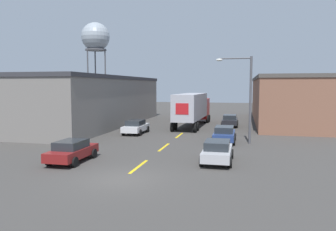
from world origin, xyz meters
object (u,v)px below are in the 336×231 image
Objects in this scene: street_lamp at (246,92)px; water_tower at (96,38)px; parked_car_left_far at (136,127)px; parked_car_right_mid at (224,134)px; parked_car_right_far at (230,120)px; parked_car_left_near at (72,151)px; parked_car_right_near at (217,151)px; semi_truck at (193,107)px.

water_tower is at bearing 130.16° from street_lamp.
parked_car_right_mid is (9.10, -3.18, 0.00)m from parked_car_left_far.
water_tower is at bearing 139.52° from parked_car_right_far.
street_lamp is (10.83, 9.41, 3.60)m from parked_car_left_near.
parked_car_left_far is at bearing 130.33° from parked_car_right_near.
parked_car_left_near is (0.00, -12.72, 0.00)m from parked_car_left_far.
parked_car_right_near is at bearing -90.00° from parked_car_right_far.
water_tower reaches higher than parked_car_right_mid.
parked_car_left_near is 14.79m from street_lamp.
parked_car_left_near is 1.00× the size of parked_car_right_mid.
semi_truck is 18.61m from parked_car_right_near.
parked_car_right_near is 0.57× the size of street_lamp.
parked_car_left_near and parked_car_right_mid have the same top height.
semi_truck reaches higher than parked_car_left_far.
parked_car_right_far is at bearing 90.00° from parked_car_right_near.
semi_truck is 0.68× the size of water_tower.
parked_car_left_near is at bearing -90.00° from parked_car_left_far.
parked_car_left_near and parked_car_right_far have the same top height.
water_tower is (-29.03, 36.31, 14.20)m from parked_car_right_mid.
parked_car_right_mid is at bearing 46.34° from parked_car_left_near.
street_lamp is (10.83, -3.32, 3.60)m from parked_car_left_far.
water_tower is at bearing 123.50° from parked_car_right_near.
semi_truck is 2.94× the size of parked_car_right_far.
water_tower is at bearing 121.02° from parked_car_left_far.
semi_truck is 1.67× the size of street_lamp.
parked_car_right_far is at bearing 42.54° from parked_car_left_far.
parked_car_left_far is 12.36m from parked_car_right_far.
parked_car_left_far and parked_car_right_far have the same top height.
street_lamp reaches higher than parked_car_left_far.
semi_truck is 2.94× the size of parked_car_right_mid.
parked_car_right_mid is at bearing -90.00° from parked_car_right_far.
parked_car_right_near and parked_car_right_mid have the same top height.
parked_car_left_far and parked_car_right_mid have the same top height.
water_tower is at bearing 135.60° from semi_truck.
parked_car_right_near is at bearing -90.00° from parked_car_right_mid.
parked_car_left_far is 9.64m from parked_car_right_mid.
parked_car_left_near is at bearing -167.60° from parked_car_right_near.
parked_car_left_far is at bearing -121.02° from semi_truck.
parked_car_left_near is at bearing -101.36° from semi_truck.
parked_car_right_far is at bearing 90.00° from parked_car_right_mid.
semi_truck is 11.47m from parked_car_right_mid.
semi_truck is 2.94× the size of parked_car_right_near.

